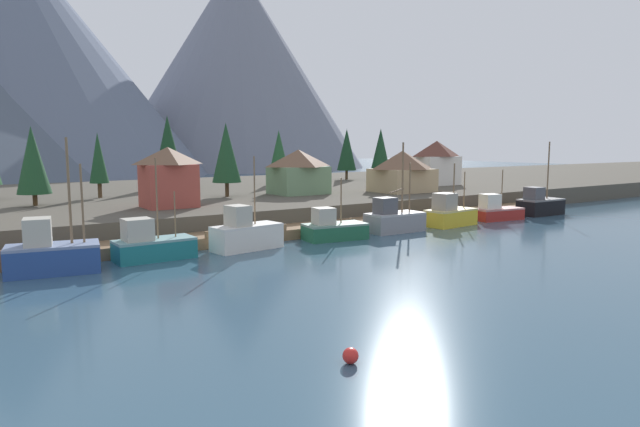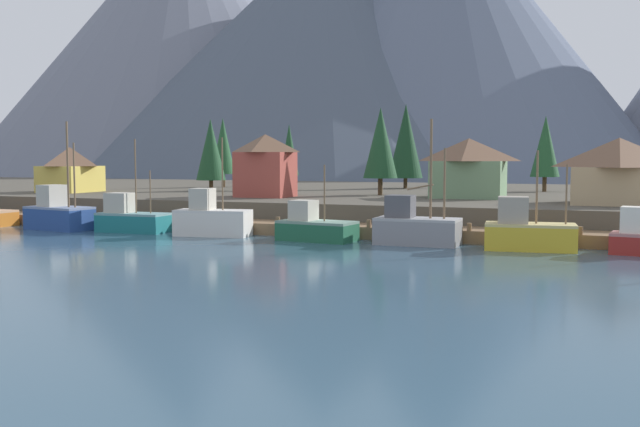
% 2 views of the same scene
% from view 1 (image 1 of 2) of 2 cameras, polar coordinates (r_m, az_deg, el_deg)
% --- Properties ---
extents(ground_plane, '(400.00, 400.00, 1.00)m').
position_cam_1_polar(ground_plane, '(73.29, -8.71, -0.59)').
color(ground_plane, '#335166').
extents(dock, '(80.00, 4.00, 1.60)m').
position_cam_1_polar(dock, '(57.49, -1.08, -1.64)').
color(dock, brown).
rests_on(dock, ground_plane).
extents(shoreline_bank, '(400.00, 56.00, 2.50)m').
position_cam_1_polar(shoreline_bank, '(84.04, -12.21, 1.53)').
color(shoreline_bank, '#4C473D').
rests_on(shoreline_bank, ground_plane).
extents(mountain_far_ridge, '(96.85, 96.85, 76.97)m').
position_cam_1_polar(mountain_far_ridge, '(221.18, -8.53, 14.74)').
color(mountain_far_ridge, slate).
rests_on(mountain_far_ridge, ground_plane).
extents(fishing_boat_blue, '(6.68, 4.08, 9.80)m').
position_cam_1_polar(fishing_boat_blue, '(44.73, -25.86, -3.76)').
color(fishing_boat_blue, navy).
rests_on(fishing_boat_blue, ground_plane).
extents(fishing_boat_teal, '(6.34, 2.92, 8.20)m').
position_cam_1_polar(fishing_boat_teal, '(46.86, -16.91, -3.11)').
color(fishing_boat_teal, '#196B70').
rests_on(fishing_boat_teal, ground_plane).
extents(fishing_boat_white, '(6.55, 3.42, 8.24)m').
position_cam_1_polar(fishing_boat_white, '(49.57, -7.63, -2.08)').
color(fishing_boat_white, silver).
rests_on(fishing_boat_white, ground_plane).
extents(fishing_boat_green, '(6.40, 3.70, 6.02)m').
position_cam_1_polar(fishing_boat_green, '(54.26, 1.36, -1.59)').
color(fishing_boat_green, '#1E5B3D').
rests_on(fishing_boat_green, ground_plane).
extents(fishing_boat_grey, '(6.29, 3.06, 9.45)m').
position_cam_1_polar(fishing_boat_grey, '(59.41, 7.56, -0.63)').
color(fishing_boat_grey, gray).
rests_on(fishing_boat_grey, ground_plane).
extents(fishing_boat_yellow, '(6.52, 3.52, 7.10)m').
position_cam_1_polar(fishing_boat_yellow, '(64.90, 13.16, -0.08)').
color(fishing_boat_yellow, gold).
rests_on(fishing_boat_yellow, ground_plane).
extents(fishing_boat_red, '(6.53, 3.30, 6.16)m').
position_cam_1_polar(fishing_boat_red, '(71.36, 17.64, 0.23)').
color(fishing_boat_red, maroon).
rests_on(fishing_boat_red, ground_plane).
extents(fishing_boat_black, '(6.34, 3.15, 9.55)m').
position_cam_1_polar(fishing_boat_black, '(78.28, 21.60, 0.83)').
color(fishing_boat_black, black).
rests_on(fishing_boat_black, ground_plane).
extents(house_red, '(5.56, 4.74, 6.46)m').
position_cam_1_polar(house_red, '(61.88, -15.28, 3.67)').
color(house_red, '#9E4238').
rests_on(house_red, shoreline_bank).
extents(house_green, '(7.34, 5.99, 6.00)m').
position_cam_1_polar(house_green, '(75.58, -2.22, 4.35)').
color(house_green, '#6B8E66').
rests_on(house_green, shoreline_bank).
extents(house_tan, '(8.04, 7.02, 5.80)m').
position_cam_1_polar(house_tan, '(79.62, 8.43, 4.35)').
color(house_tan, tan).
rests_on(house_tan, shoreline_bank).
extents(house_white, '(7.72, 4.65, 7.23)m').
position_cam_1_polar(house_white, '(93.62, 11.84, 5.15)').
color(house_white, silver).
rests_on(house_white, shoreline_bank).
extents(conifer_near_left, '(3.71, 3.71, 9.46)m').
position_cam_1_polar(conifer_near_left, '(72.48, -9.59, 6.16)').
color(conifer_near_left, '#4C3823').
rests_on(conifer_near_left, shoreline_bank).
extents(conifer_near_right, '(3.85, 3.85, 9.51)m').
position_cam_1_polar(conifer_near_right, '(102.41, 6.23, 6.35)').
color(conifer_near_right, '#4C3823').
rests_on(conifer_near_right, shoreline_bank).
extents(conifer_mid_right, '(4.48, 4.48, 11.04)m').
position_cam_1_polar(conifer_mid_right, '(88.20, -15.32, 6.55)').
color(conifer_mid_right, '#4C3823').
rests_on(conifer_mid_right, shoreline_bank).
extents(conifer_back_left, '(3.41, 3.41, 9.00)m').
position_cam_1_polar(conifer_back_left, '(92.81, -4.23, 6.29)').
color(conifer_back_left, '#4C3823').
rests_on(conifer_back_left, shoreline_bank).
extents(conifer_back_right, '(3.65, 3.65, 9.54)m').
position_cam_1_polar(conifer_back_right, '(105.68, 2.76, 6.56)').
color(conifer_back_right, '#4C3823').
rests_on(conifer_back_right, shoreline_bank).
extents(conifer_centre, '(2.35, 2.35, 8.21)m').
position_cam_1_polar(conifer_centre, '(75.33, -21.78, 5.29)').
color(conifer_centre, '#4C3823').
rests_on(conifer_centre, shoreline_bank).
extents(conifer_far_left, '(3.59, 3.59, 8.73)m').
position_cam_1_polar(conifer_far_left, '(68.66, -27.38, 4.88)').
color(conifer_far_left, '#4C3823').
rests_on(conifer_far_left, shoreline_bank).
extents(channel_buoy, '(0.70, 0.70, 0.70)m').
position_cam_1_polar(channel_buoy, '(24.57, 3.15, -14.36)').
color(channel_buoy, red).
rests_on(channel_buoy, ground_plane).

